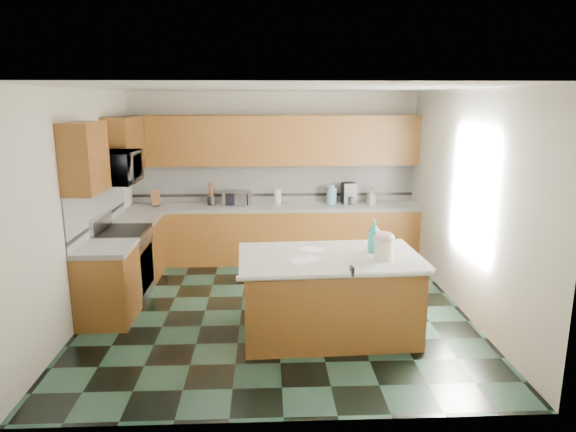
{
  "coord_description": "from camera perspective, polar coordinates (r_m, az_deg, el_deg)",
  "views": [
    {
      "loc": [
        -0.13,
        -6.01,
        2.57
      ],
      "look_at": [
        0.15,
        0.35,
        1.12
      ],
      "focal_mm": 32.0,
      "sensor_mm": 36.0,
      "label": 1
    }
  ],
  "objects": [
    {
      "name": "treat_jar",
      "position": [
        5.5,
        10.58,
        -3.74
      ],
      "size": [
        0.24,
        0.24,
        0.21
      ],
      "primitive_type": "cylinder",
      "rotation": [
        0.0,
        0.0,
        0.27
      ],
      "color": "#F7E8CE",
      "rests_on": "island_top"
    },
    {
      "name": "utensil_bundle",
      "position": [
        8.26,
        -8.58,
        2.94
      ],
      "size": [
        0.07,
        0.07,
        0.21
      ],
      "primitive_type": "cylinder",
      "color": "#472814",
      "rests_on": "utensil_crock"
    },
    {
      "name": "soap_back_cap",
      "position": [
        8.36,
        9.26,
        3.02
      ],
      "size": [
        0.02,
        0.02,
        0.03
      ],
      "primitive_type": "cylinder",
      "color": "red",
      "rests_on": "soap_bottle_back"
    },
    {
      "name": "island_base",
      "position": [
        5.76,
        4.55,
        -9.02
      ],
      "size": [
        1.91,
        1.14,
        0.86
      ],
      "primitive_type": "cube",
      "rotation": [
        0.0,
        0.0,
        0.04
      ],
      "color": "#311A0A",
      "rests_on": "ground"
    },
    {
      "name": "paper_sheet_a",
      "position": [
        5.42,
        1.93,
        -4.89
      ],
      "size": [
        0.39,
        0.35,
        0.0
      ],
      "primitive_type": "cube",
      "rotation": [
        0.0,
        0.0,
        0.48
      ],
      "color": "white",
      "rests_on": "island_top"
    },
    {
      "name": "back_accent_band",
      "position": [
        8.44,
        -1.6,
        2.38
      ],
      "size": [
        4.6,
        0.01,
        0.05
      ],
      "primitive_type": "cube",
      "color": "black",
      "rests_on": "back_countertop"
    },
    {
      "name": "range_handle",
      "position": [
        6.93,
        -15.37,
        -2.61
      ],
      "size": [
        0.02,
        0.66,
        0.02
      ],
      "primitive_type": "cylinder",
      "rotation": [
        1.57,
        0.0,
        0.0
      ],
      "color": "#B7B7BC",
      "rests_on": "range_body"
    },
    {
      "name": "treat_jar_knob",
      "position": [
        5.45,
        10.66,
        -1.9
      ],
      "size": [
        0.07,
        0.02,
        0.02
      ],
      "primitive_type": "cylinder",
      "rotation": [
        0.0,
        1.57,
        0.0
      ],
      "color": "tan",
      "rests_on": "treat_jar_lid"
    },
    {
      "name": "range_cooktop",
      "position": [
        6.98,
        -17.99,
        -1.66
      ],
      "size": [
        0.62,
        0.78,
        0.04
      ],
      "primitive_type": "cube",
      "color": "black",
      "rests_on": "range_body"
    },
    {
      "name": "back_upper_cab",
      "position": [
        8.17,
        -1.62,
        8.4
      ],
      "size": [
        4.6,
        0.33,
        0.78
      ],
      "primitive_type": "cube",
      "color": "#311A0A",
      "rests_on": "wall_back"
    },
    {
      "name": "left_accent_band",
      "position": [
        7.07,
        -20.16,
        -0.46
      ],
      "size": [
        0.01,
        2.3,
        0.05
      ],
      "primitive_type": "cube",
      "color": "black",
      "rests_on": "wall_left"
    },
    {
      "name": "toaster_oven",
      "position": [
        8.22,
        -5.67,
        2.01
      ],
      "size": [
        0.47,
        0.41,
        0.23
      ],
      "primitive_type": "cube",
      "rotation": [
        0.0,
        0.0,
        -0.42
      ],
      "color": "#B7B7BC",
      "rests_on": "back_countertop"
    },
    {
      "name": "coffee_maker",
      "position": [
        8.33,
        6.76,
        2.52
      ],
      "size": [
        0.22,
        0.24,
        0.34
      ],
      "primitive_type": "cube",
      "rotation": [
        0.0,
        0.0,
        0.1
      ],
      "color": "black",
      "rests_on": "back_countertop"
    },
    {
      "name": "wall_front",
      "position": [
        3.89,
        -0.48,
        -5.46
      ],
      "size": [
        4.6,
        0.04,
        2.7
      ],
      "primitive_type": "cube",
      "color": "beige",
      "rests_on": "ground"
    },
    {
      "name": "soap_bottle_island",
      "position": [
        5.71,
        9.55,
        -2.26
      ],
      "size": [
        0.16,
        0.16,
        0.37
      ],
      "primitive_type": "imported",
      "rotation": [
        0.0,
        0.0,
        -0.15
      ],
      "color": "teal",
      "rests_on": "island_top"
    },
    {
      "name": "back_backsplash",
      "position": [
        8.41,
        -1.6,
        3.69
      ],
      "size": [
        4.6,
        0.02,
        0.63
      ],
      "primitive_type": "cube",
      "color": "silver",
      "rests_on": "back_countertop"
    },
    {
      "name": "toaster_oven_door",
      "position": [
        8.09,
        -5.71,
        1.84
      ],
      "size": [
        0.36,
        0.01,
        0.19
      ],
      "primitive_type": "cube",
      "color": "black",
      "rests_on": "toaster_oven"
    },
    {
      "name": "left_upper_cab_front",
      "position": [
        6.14,
        -21.68,
        6.04
      ],
      "size": [
        0.33,
        0.72,
        0.78
      ],
      "primitive_type": "cube",
      "color": "#311A0A",
      "rests_on": "wall_left"
    },
    {
      "name": "range_body",
      "position": [
        7.1,
        -17.73,
        -5.26
      ],
      "size": [
        0.6,
        0.76,
        0.88
      ],
      "primitive_type": "cube",
      "color": "#B7B7BC",
      "rests_on": "ground"
    },
    {
      "name": "island_bullnose",
      "position": [
        5.06,
        5.45,
        -6.63
      ],
      "size": [
        1.96,
        0.15,
        0.06
      ],
      "primitive_type": "cylinder",
      "rotation": [
        0.0,
        1.57,
        0.04
      ],
      "color": "silver",
      "rests_on": "island_base"
    },
    {
      "name": "paper_sheet_b",
      "position": [
        5.8,
        2.65,
        -3.7
      ],
      "size": [
        0.32,
        0.29,
        0.0
      ],
      "primitive_type": "cube",
      "rotation": [
        0.0,
        0.0,
        -0.52
      ],
      "color": "white",
      "rests_on": "island_top"
    },
    {
      "name": "paper_towel_base",
      "position": [
        8.28,
        -1.14,
        1.39
      ],
      "size": [
        0.16,
        0.16,
        0.01
      ],
      "primitive_type": "cylinder",
      "color": "#B7B7BC",
      "rests_on": "back_countertop"
    },
    {
      "name": "left_counter_front",
      "position": [
        6.3,
        -19.73,
        -3.43
      ],
      "size": [
        0.64,
        0.72,
        0.06
      ],
      "primitive_type": "cube",
      "color": "silver",
      "rests_on": "left_base_cab_front"
    },
    {
      "name": "clamp_body",
      "position": [
        5.09,
        7.13,
        -6.08
      ],
      "size": [
        0.03,
        0.1,
        0.09
      ],
      "primitive_type": "cube",
      "rotation": [
        0.0,
        0.0,
        0.05
      ],
      "color": "black",
      "rests_on": "island_top"
    },
    {
      "name": "coffee_carafe",
      "position": [
        8.3,
        6.8,
        1.77
      ],
      "size": [
        0.14,
        0.14,
        0.14
      ],
      "primitive_type": "cylinder",
      "color": "black",
      "rests_on": "back_countertop"
    },
    {
      "name": "range_backguard",
      "position": [
        7.03,
        -20.1,
        -0.72
      ],
      "size": [
        0.06,
        0.76,
        0.18
      ],
      "primitive_type": "cube",
      "color": "#B7B7BC",
      "rests_on": "range_body"
    },
    {
      "name": "range_oven_door",
      "position": [
        7.04,
        -15.42,
        -5.59
      ],
      "size": [
        0.02,
        0.68,
        0.55
      ],
      "primitive_type": "cube",
      "color": "black",
      "rests_on": "range_body"
    },
    {
      "name": "microwave",
      "position": [
        6.83,
        -18.47,
        5.12
      ],
      "size": [
        0.5,
        0.73,
        0.41
      ],
      "primitive_type": "imported",
      "rotation": [
        0.0,
        0.0,
        1.57
      ],
      "color": "#B7B7BC",
      "rests_on": "wall_left"
    },
    {
      "name": "left_base_cab_front",
      "position": [
        6.43,
        -19.42,
        -7.36
      ],
      "size": [
        0.6,
        0.72,
        0.86
      ],
      "primitive_type": "cube",
      "color": "#311A0A",
      "rests_on": "ground"
    },
    {
      "name": "left_upper_cab_rear",
      "position": [
        7.73,
        -17.7,
        7.55
      ],
      "size": [
        0.33,
        1.09,
        0.78
      ],
      "primitive_type": "cube",
      "color": "#311A0A",
      "rests_on": "wall_left"
    },
    {
      "name": "treat_jar_lid",
      "position": [
        5.46,
        10.64,
        -2.38
      ],
      "size": [
        0.22,
        0.22,
        0.13
      ],
      "primitive_type": "ellipsoid",
      "color": "beige",
      "rests_on": "treat_jar"
    },
    {
      "name": "window_light_proxy",
      "position": [
        6.39,
        19.81,
        2.42
      ],
      "size": [
        0.02,
        1.4,
        1.1
      ],
      "primitive_type": "cube",
      "color": "white",
      "rests_on": "wall_right"
    },
    {
      "name": "treat_jar_knob_end_r",
      "position": [
        5.46,
        11.03,
        -1.89
      ],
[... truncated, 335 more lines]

